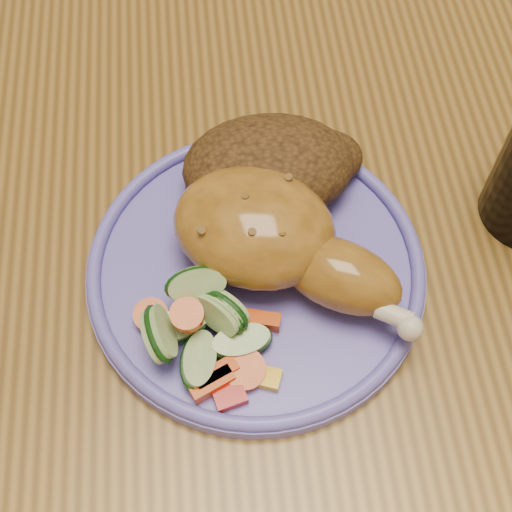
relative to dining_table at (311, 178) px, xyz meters
name	(u,v)px	position (x,y,z in m)	size (l,w,h in m)	color
ground	(286,407)	(0.00, 0.00, -0.67)	(4.00, 4.00, 0.00)	brown
dining_table	(311,178)	(0.00, 0.00, 0.00)	(0.90, 1.40, 0.75)	brown
plate	(256,271)	(-0.07, -0.14, 0.09)	(0.24, 0.24, 0.01)	#5F57BA
plate_rim	(256,263)	(-0.07, -0.14, 0.10)	(0.24, 0.24, 0.01)	#5F57BA
chicken_leg	(275,239)	(-0.05, -0.14, 0.12)	(0.17, 0.16, 0.06)	#9C6920
rice_pilaf	(272,167)	(-0.05, -0.07, 0.12)	(0.14, 0.09, 0.05)	#492E12
vegetable_pile	(205,329)	(-0.10, -0.19, 0.11)	(0.10, 0.10, 0.05)	#A50A05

